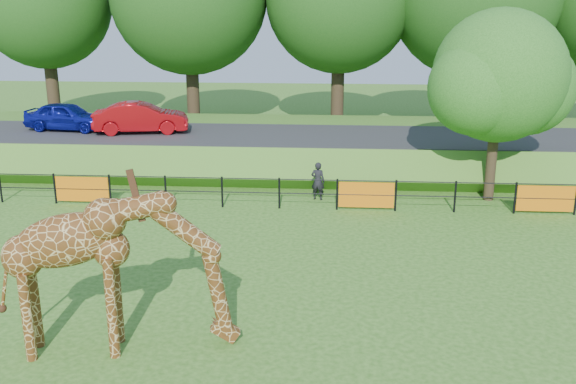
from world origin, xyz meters
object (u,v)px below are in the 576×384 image
(tree_east, at_px, (501,81))
(visitor, at_px, (318,181))
(car_blue, at_px, (67,116))
(giraffe, at_px, (119,273))
(car_red, at_px, (141,118))

(tree_east, bearing_deg, visitor, -175.71)
(car_blue, height_order, tree_east, tree_east)
(visitor, bearing_deg, car_blue, -8.84)
(giraffe, height_order, car_red, giraffe)
(car_blue, xyz_separation_m, visitor, (11.35, -5.18, -1.35))
(giraffe, bearing_deg, tree_east, 38.92)
(giraffe, xyz_separation_m, visitor, (3.68, 10.83, -0.99))
(car_red, xyz_separation_m, tree_east, (14.16, -4.36, 2.19))
(car_red, bearing_deg, car_blue, 73.19)
(car_red, distance_m, visitor, 9.34)
(car_blue, bearing_deg, car_red, -88.74)
(giraffe, distance_m, car_red, 16.21)
(visitor, xyz_separation_m, tree_east, (6.29, 0.47, 3.59))
(visitor, bearing_deg, giraffe, 86.91)
(car_blue, bearing_deg, visitor, -107.51)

